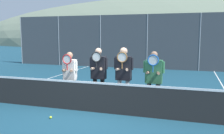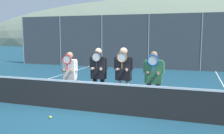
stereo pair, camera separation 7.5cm
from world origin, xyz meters
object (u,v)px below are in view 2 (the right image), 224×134
Objects in this scene: car_left_of_center at (140,52)px; player_rightmost at (154,76)px; car_far_left at (81,50)px; tennis_ball_on_court at (50,117)px; player_center_left at (98,72)px; car_center at (209,54)px; player_leftmost at (70,74)px; player_center_right at (123,73)px.

player_rightmost is at bearing -76.27° from car_left_of_center.
car_far_left reaches higher than tennis_ball_on_court.
tennis_ball_on_court is at bearing -119.07° from player_center_left.
car_far_left is at bearing 123.36° from player_rightmost.
player_rightmost is at bearing -99.88° from car_center.
player_leftmost is at bearing -66.13° from car_far_left.
car_left_of_center reaches higher than player_leftmost.
player_center_left is 0.39× the size of car_left_of_center.
player_leftmost is 25.17× the size of tennis_ball_on_court.
car_center is (3.86, 12.20, -0.21)m from player_center_left.
player_rightmost is 0.43× the size of car_center.
player_rightmost reaches higher than tennis_ball_on_court.
player_leftmost is 0.37× the size of car_left_of_center.
player_leftmost is at bearing -178.72° from player_center_right.
player_center_left is 0.44× the size of car_far_left.
player_center_right is at bearing 179.71° from player_rightmost.
player_rightmost is 12.44m from car_center.
player_leftmost is 13.66m from car_far_left.
player_leftmost is 0.96m from player_center_left.
player_center_right reaches higher than car_left_of_center.
player_leftmost is at bearing -88.38° from car_left_of_center.
player_rightmost is 26.28× the size of tennis_ball_on_court.
car_far_left is 61.31× the size of tennis_ball_on_court.
player_leftmost is 0.41× the size of car_far_left.
car_far_left is (-5.53, 12.50, -0.12)m from player_leftmost.
player_leftmost is 1.71m from tennis_ball_on_court.
car_center is at bearing -1.16° from car_far_left.
player_leftmost is 0.96× the size of player_rightmost.
player_center_right reaches higher than player_rightmost.
car_left_of_center is at bearing 178.56° from car_center.
car_center is at bearing 76.07° from player_center_right.
tennis_ball_on_court is at bearing -138.79° from player_center_right.
car_far_left reaches higher than player_leftmost.
player_center_left is 12.80m from car_center.
car_far_left is at bearing 179.12° from car_left_of_center.
player_center_right is 0.40× the size of car_left_of_center.
car_left_of_center is 5.16m from car_center.
player_center_left is (0.95, 0.08, 0.08)m from player_leftmost.
player_center_left is 1.72m from player_rightmost.
player_leftmost is at bearing 95.08° from tennis_ball_on_court.
car_left_of_center is 13.85m from tennis_ball_on_court.
car_left_of_center is (-0.35, 12.42, -0.10)m from player_leftmost.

